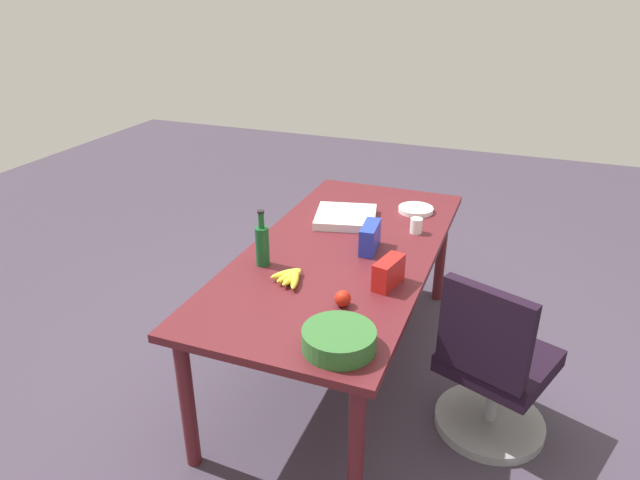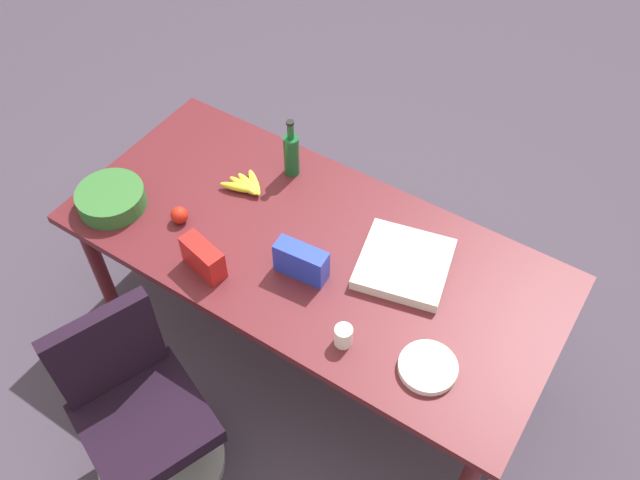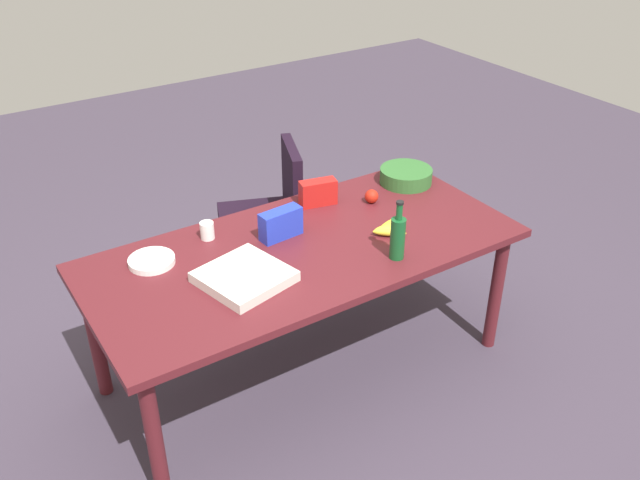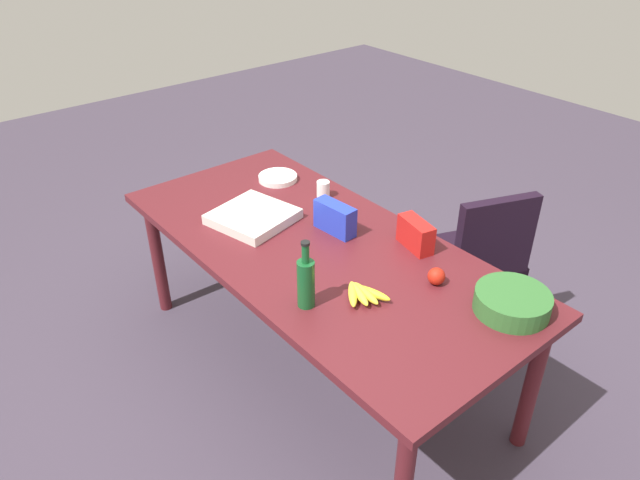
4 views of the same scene
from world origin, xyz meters
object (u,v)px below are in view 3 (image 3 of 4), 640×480
object	(u,v)px
banana_bunch	(389,228)
conference_table	(304,260)
pizza_box	(244,277)
wine_bottle	(398,236)
office_chair	(267,231)
paper_cup	(207,231)
chip_bag_red	(318,193)
salad_bowl	(406,176)
paper_plate_stack	(152,261)
apple_red	(372,196)
chip_bag_blue	(281,224)

from	to	relation	value
banana_bunch	conference_table	bearing A→B (deg)	164.65
pizza_box	wine_bottle	size ratio (longest dim) A/B	1.19
office_chair	pizza_box	bearing A→B (deg)	-123.24
office_chair	pizza_box	xyz separation A→B (m)	(-0.65, -0.99, 0.45)
paper_cup	chip_bag_red	size ratio (longest dim) A/B	0.45
wine_bottle	conference_table	bearing A→B (deg)	134.70
pizza_box	wine_bottle	distance (m)	0.74
wine_bottle	chip_bag_red	world-z (taller)	wine_bottle
conference_table	salad_bowl	world-z (taller)	salad_bowl
conference_table	pizza_box	distance (m)	0.41
paper_plate_stack	office_chair	bearing A→B (deg)	33.17
salad_bowl	conference_table	bearing A→B (deg)	-161.85
banana_bunch	chip_bag_red	world-z (taller)	chip_bag_red
conference_table	salad_bowl	size ratio (longest dim) A/B	7.10
salad_bowl	paper_plate_stack	xyz separation A→B (m)	(-1.56, -0.03, -0.03)
banana_bunch	paper_plate_stack	size ratio (longest dim) A/B	0.95
office_chair	paper_cup	bearing A→B (deg)	-138.77
salad_bowl	paper_cup	distance (m)	1.24
paper_cup	banana_bunch	bearing A→B (deg)	-29.46
conference_table	office_chair	world-z (taller)	office_chair
wine_bottle	salad_bowl	bearing A→B (deg)	47.93
office_chair	salad_bowl	distance (m)	0.97
conference_table	banana_bunch	world-z (taller)	banana_bunch
apple_red	chip_bag_red	distance (m)	0.30
conference_table	paper_plate_stack	size ratio (longest dim) A/B	9.75
wine_bottle	banana_bunch	world-z (taller)	wine_bottle
wine_bottle	chip_bag_blue	world-z (taller)	wine_bottle
conference_table	paper_plate_stack	world-z (taller)	paper_plate_stack
banana_bunch	paper_cup	bearing A→B (deg)	150.54
office_chair	apple_red	size ratio (longest dim) A/B	11.98
apple_red	chip_bag_red	size ratio (longest dim) A/B	0.38
pizza_box	chip_bag_red	size ratio (longest dim) A/B	1.80
wine_bottle	salad_bowl	world-z (taller)	wine_bottle
office_chair	paper_plate_stack	size ratio (longest dim) A/B	4.14
pizza_box	apple_red	xyz separation A→B (m)	(0.94, 0.30, 0.01)
banana_bunch	paper_cup	xyz separation A→B (m)	(-0.80, 0.45, 0.02)
salad_bowl	chip_bag_blue	distance (m)	0.93
chip_bag_red	paper_plate_stack	distance (m)	0.99
office_chair	chip_bag_red	size ratio (longest dim) A/B	4.55
conference_table	paper_plate_stack	xyz separation A→B (m)	(-0.68, 0.26, 0.09)
office_chair	wine_bottle	distance (m)	1.32
pizza_box	salad_bowl	bearing A→B (deg)	4.16
chip_bag_blue	apple_red	bearing A→B (deg)	4.90
apple_red	paper_cup	world-z (taller)	paper_cup
office_chair	chip_bag_blue	distance (m)	0.94
pizza_box	salad_bowl	world-z (taller)	salad_bowl
banana_bunch	apple_red	xyz separation A→B (m)	(0.12, 0.31, 0.01)
banana_bunch	chip_bag_blue	distance (m)	0.55
paper_plate_stack	conference_table	bearing A→B (deg)	-20.86
salad_bowl	paper_plate_stack	world-z (taller)	salad_bowl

